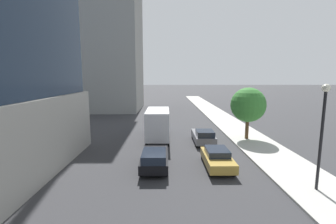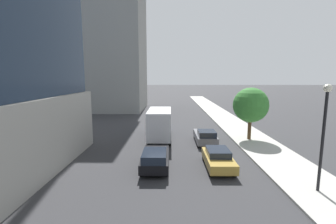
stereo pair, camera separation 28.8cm
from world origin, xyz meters
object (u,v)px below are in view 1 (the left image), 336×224
object	(u,v)px
street_lamp	(323,122)
street_tree	(248,105)
car_gray	(203,136)
box_truck	(158,123)
car_black	(155,158)
construction_building	(101,25)
car_gold	(217,158)

from	to	relation	value
street_lamp	street_tree	world-z (taller)	street_lamp
street_lamp	car_gray	world-z (taller)	street_lamp
street_lamp	street_tree	size ratio (longest dim) A/B	1.13
street_tree	box_truck	size ratio (longest dim) A/B	0.71
street_lamp	car_gray	distance (m)	11.70
box_truck	car_black	bearing A→B (deg)	-90.00
construction_building	car_black	bearing A→B (deg)	-69.51
street_tree	car_gray	distance (m)	5.74
street_lamp	car_black	bearing A→B (deg)	159.26
car_gray	construction_building	bearing A→B (deg)	122.94
car_black	car_gray	xyz separation A→B (m)	(4.56, 6.47, -0.04)
construction_building	street_lamp	distance (m)	43.34
construction_building	car_black	xyz separation A→B (m)	(11.92, -31.90, -15.94)
street_lamp	car_black	xyz separation A→B (m)	(-9.50, 3.60, -3.31)
street_tree	box_truck	bearing A→B (deg)	179.34
car_gray	box_truck	world-z (taller)	box_truck
street_tree	car_black	distance (m)	12.42
construction_building	box_truck	size ratio (longest dim) A/B	5.01
car_gold	street_tree	bearing A→B (deg)	57.82
construction_building	car_gray	bearing A→B (deg)	-57.06
car_black	car_gray	world-z (taller)	car_black
street_lamp	car_gold	world-z (taller)	street_lamp
street_lamp	street_tree	xyz separation A→B (m)	(-0.19, 11.27, -0.38)
car_black	car_gold	distance (m)	4.56
street_lamp	box_truck	world-z (taller)	street_lamp
car_gold	box_truck	distance (m)	8.99
construction_building	street_lamp	bearing A→B (deg)	-58.89
street_lamp	car_black	distance (m)	10.68
construction_building	street_lamp	world-z (taller)	construction_building
street_lamp	car_gold	bearing A→B (deg)	143.02
car_gray	car_gold	size ratio (longest dim) A/B	1.05
car_black	car_gray	bearing A→B (deg)	54.82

